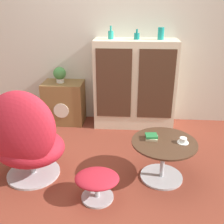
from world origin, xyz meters
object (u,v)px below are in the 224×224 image
at_px(vase_inner_left, 137,36).
at_px(vase_inner_right, 161,33).
at_px(book_stack, 152,137).
at_px(tv_console, 64,102).
at_px(coffee_table, 163,155).
at_px(potted_plant, 60,74).
at_px(vase_leftmost, 111,35).
at_px(teacup, 183,141).
at_px(egg_chair, 25,139).
at_px(sideboard, 135,84).
at_px(ottoman, 97,181).

relative_size(vase_inner_left, vase_inner_right, 0.84).
bearing_deg(vase_inner_right, book_stack, -96.92).
height_order(tv_console, vase_inner_right, vase_inner_right).
height_order(coffee_table, potted_plant, potted_plant).
xyz_separation_m(vase_leftmost, book_stack, (0.50, -1.23, -0.84)).
bearing_deg(vase_inner_left, coffee_table, -77.41).
bearing_deg(vase_inner_left, teacup, -70.24).
relative_size(vase_inner_right, book_stack, 1.17).
relative_size(coffee_table, potted_plant, 2.89).
xyz_separation_m(egg_chair, vase_leftmost, (0.73, 1.38, 0.83)).
xyz_separation_m(sideboard, vase_leftmost, (-0.33, 0.00, 0.67)).
height_order(ottoman, teacup, teacup).
relative_size(tv_console, vase_inner_left, 4.74).
bearing_deg(book_stack, ottoman, -141.56).
bearing_deg(sideboard, egg_chair, -127.75).
distance_m(vase_inner_left, vase_inner_right, 0.31).
height_order(tv_console, teacup, tv_console).
distance_m(ottoman, teacup, 0.91).
bearing_deg(teacup, book_stack, 169.35).
relative_size(sideboard, ottoman, 3.02).
height_order(vase_inner_left, potted_plant, vase_inner_left).
height_order(egg_chair, ottoman, egg_chair).
relative_size(egg_chair, vase_inner_left, 7.58).
bearing_deg(sideboard, ottoman, -101.68).
distance_m(tv_console, potted_plant, 0.43).
bearing_deg(vase_inner_right, ottoman, -111.87).
height_order(coffee_table, book_stack, book_stack).
bearing_deg(teacup, ottoman, -156.84).
relative_size(tv_console, vase_leftmost, 3.65).
height_order(vase_leftmost, book_stack, vase_leftmost).
bearing_deg(ottoman, teacup, 23.16).
bearing_deg(tv_console, coffee_table, -44.17).
height_order(egg_chair, potted_plant, egg_chair).
distance_m(sideboard, book_stack, 1.24).
xyz_separation_m(sideboard, book_stack, (0.17, -1.22, -0.17)).
height_order(coffee_table, vase_inner_right, vase_inner_right).
distance_m(vase_leftmost, teacup, 1.73).
relative_size(ottoman, teacup, 3.61).
bearing_deg(egg_chair, tv_console, 88.55).
xyz_separation_m(egg_chair, vase_inner_right, (1.38, 1.38, 0.85)).
xyz_separation_m(tv_console, vase_inner_left, (1.04, -0.01, 0.97)).
height_order(ottoman, vase_inner_left, vase_inner_left).
bearing_deg(potted_plant, coffee_table, -43.43).
bearing_deg(vase_leftmost, egg_chair, -117.92).
relative_size(sideboard, coffee_table, 1.91).
distance_m(sideboard, egg_chair, 1.74).
height_order(sideboard, vase_inner_left, vase_inner_left).
bearing_deg(potted_plant, vase_inner_right, -0.47).
distance_m(tv_console, egg_chair, 1.40).
distance_m(coffee_table, teacup, 0.25).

